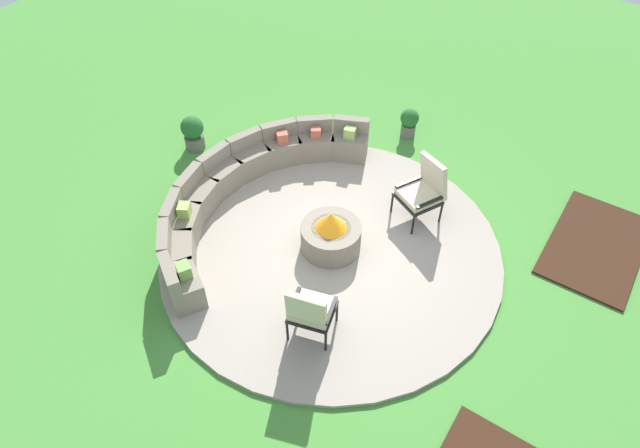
% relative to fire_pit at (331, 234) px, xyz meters
% --- Properties ---
extents(ground_plane, '(24.00, 24.00, 0.00)m').
position_rel_fire_pit_xyz_m(ground_plane, '(0.00, 0.00, -0.34)').
color(ground_plane, '#478C38').
extents(patio_circle, '(5.28, 5.28, 0.06)m').
position_rel_fire_pit_xyz_m(patio_circle, '(0.00, 0.00, -0.31)').
color(patio_circle, '#9E9384').
rests_on(patio_circle, ground_plane).
extents(mulch_bed_right, '(2.17, 1.32, 0.04)m').
position_rel_fire_pit_xyz_m(mulch_bed_right, '(2.37, -3.43, -0.32)').
color(mulch_bed_right, '#382114').
rests_on(mulch_bed_right, ground_plane).
extents(fire_pit, '(0.93, 0.93, 0.71)m').
position_rel_fire_pit_xyz_m(fire_pit, '(0.00, 0.00, 0.00)').
color(fire_pit, gray).
rests_on(fire_pit, patio_circle).
extents(curved_stone_bench, '(4.73, 1.96, 0.73)m').
position_rel_fire_pit_xyz_m(curved_stone_bench, '(0.10, 1.77, 0.02)').
color(curved_stone_bench, gray).
rests_on(curved_stone_bench, patio_circle).
extents(lounge_chair_front_left, '(0.70, 0.69, 1.06)m').
position_rel_fire_pit_xyz_m(lounge_chair_front_left, '(-1.49, -0.65, 0.28)').
color(lounge_chair_front_left, black).
rests_on(lounge_chair_front_left, patio_circle).
extents(lounge_chair_front_right, '(0.82, 0.83, 1.11)m').
position_rel_fire_pit_xyz_m(lounge_chair_front_right, '(1.41, -0.83, 0.28)').
color(lounge_chair_front_right, black).
rests_on(lounge_chair_front_right, patio_circle).
extents(potted_plant_1, '(0.42, 0.42, 0.67)m').
position_rel_fire_pit_xyz_m(potted_plant_1, '(0.75, 3.53, 0.02)').
color(potted_plant_1, '#605B56').
rests_on(potted_plant_1, ground_plane).
extents(potted_plant_3, '(0.35, 0.35, 0.58)m').
position_rel_fire_pit_xyz_m(potted_plant_3, '(3.32, 0.38, -0.01)').
color(potted_plant_3, '#605B56').
rests_on(potted_plant_3, ground_plane).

